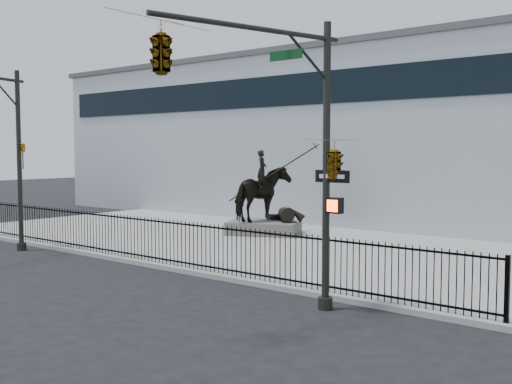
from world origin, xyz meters
The scene contains 8 objects.
ground centered at (0.00, 0.00, 0.00)m, with size 120.00×120.00×0.00m, color black.
plaza centered at (0.00, 7.00, 0.07)m, with size 30.00×12.00×0.15m, color gray.
building centered at (0.00, 20.00, 4.50)m, with size 44.00×14.00×9.00m, color #AFB7BE.
picket_fence centered at (0.00, 1.25, 0.90)m, with size 22.10×0.10×1.50m.
statue_plinth centered at (-1.73, 8.96, 0.44)m, with size 3.10×2.13×0.58m, color #514E4A.
equestrian_statue centered at (-1.67, 8.98, 1.95)m, with size 3.66×3.10×3.37m.
traffic_signal_left centered at (-6.75, -0.62, 4.03)m, with size 1.52×4.84×7.00m.
traffic_signal_right centered at (6.47, -2.00, 4.85)m, with size 2.17×6.86×7.00m.
Camera 1 is at (14.75, -12.25, 3.93)m, focal length 42.00 mm.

